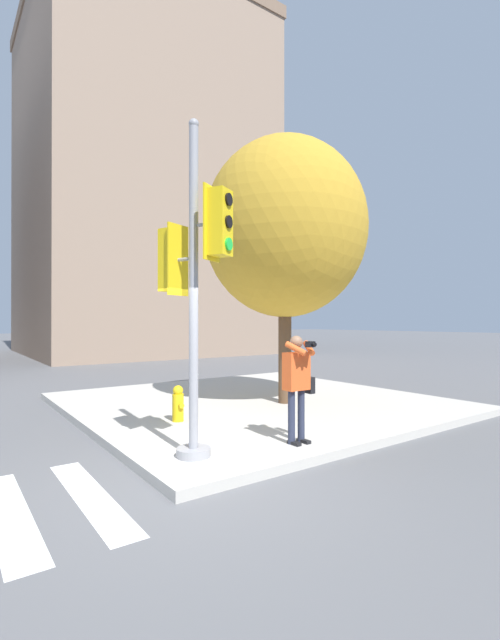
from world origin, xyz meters
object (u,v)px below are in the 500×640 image
street_tree (285,228)px  fire_hydrant (178,404)px  traffic_signal_pole (194,276)px  person_photographer (298,379)px

street_tree → fire_hydrant: street_tree is taller
traffic_signal_pole → street_tree: (3.59, 2.27, 1.53)m
street_tree → person_photographer: bearing=-127.0°
traffic_signal_pole → fire_hydrant: traffic_signal_pole is taller
traffic_signal_pole → person_photographer: (1.62, -0.35, -1.53)m
person_photographer → fire_hydrant: person_photographer is taller
fire_hydrant → traffic_signal_pole: bearing=-110.3°
traffic_signal_pole → fire_hydrant: 3.09m
traffic_signal_pole → person_photographer: traffic_signal_pole is taller
person_photographer → street_tree: (1.97, 2.62, 3.06)m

